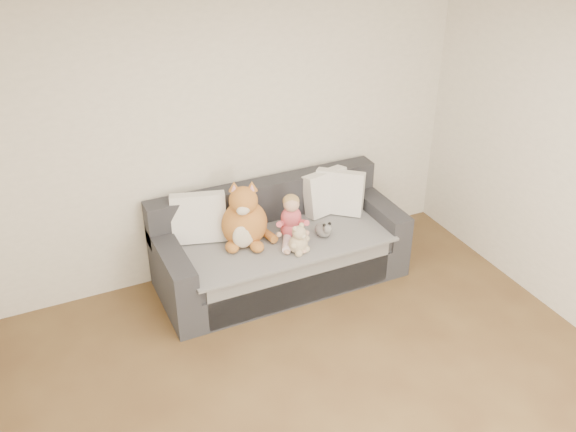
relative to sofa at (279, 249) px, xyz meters
The scene contains 10 objects.
room_shell 1.94m from the sofa, 100.99° to the right, with size 5.00×5.00×5.00m.
sofa is the anchor object (origin of this frame).
cushion_left 0.79m from the sofa, 162.47° to the left, with size 0.51×0.33×0.45m.
cushion_right_back 0.70m from the sofa, 18.04° to the left, with size 0.47×0.28×0.41m.
cushion_right_front 0.78m from the sofa, 10.34° to the left, with size 0.47×0.44×0.42m.
toddler 0.36m from the sofa, 59.01° to the right, with size 0.29×0.42×0.41m.
plush_cat 0.51m from the sofa, behind, with size 0.47×0.43×0.61m.
teddy_bear 0.44m from the sofa, 85.61° to the right, with size 0.21×0.17×0.27m.
plush_cow 0.46m from the sofa, 32.53° to the right, with size 0.14×0.21×0.17m.
sippy_cup 0.34m from the sofa, 72.10° to the right, with size 0.10×0.06×0.11m.
Camera 1 is at (-1.68, -2.39, 3.46)m, focal length 40.00 mm.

